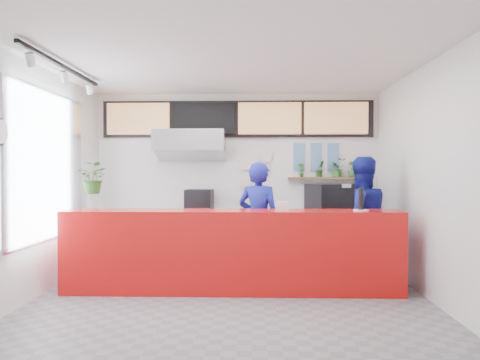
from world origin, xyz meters
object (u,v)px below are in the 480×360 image
at_px(espresso_machine, 332,199).
at_px(pepper_mill, 361,199).
at_px(staff_center, 259,222).
at_px(staff_right, 361,219).
at_px(panini_oven, 199,201).
at_px(service_counter, 232,251).

xyz_separation_m(espresso_machine, pepper_mill, (0.07, -1.85, 0.11)).
height_order(espresso_machine, staff_center, staff_center).
bearing_deg(staff_right, espresso_machine, -92.97).
relative_size(staff_center, staff_right, 0.96).
relative_size(panini_oven, staff_center, 0.26).
relative_size(panini_oven, staff_right, 0.25).
xyz_separation_m(panini_oven, staff_right, (2.51, -1.18, -0.19)).
bearing_deg(espresso_machine, staff_right, -103.42).
xyz_separation_m(panini_oven, staff_center, (1.02, -1.22, -0.22)).
xyz_separation_m(panini_oven, espresso_machine, (2.30, 0.00, 0.05)).
height_order(staff_center, staff_right, staff_right).
relative_size(espresso_machine, pepper_mill, 2.73).
bearing_deg(pepper_mill, panini_oven, 141.99).
relative_size(panini_oven, pepper_mill, 1.57).
bearing_deg(panini_oven, service_counter, -67.43).
bearing_deg(panini_oven, pepper_mill, -35.33).
bearing_deg(staff_center, service_counter, 81.06).
relative_size(espresso_machine, staff_right, 0.43).
height_order(panini_oven, pepper_mill, pepper_mill).
bearing_deg(staff_center, staff_right, -154.60).
height_order(service_counter, staff_right, staff_right).
bearing_deg(staff_right, pepper_mill, 64.01).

